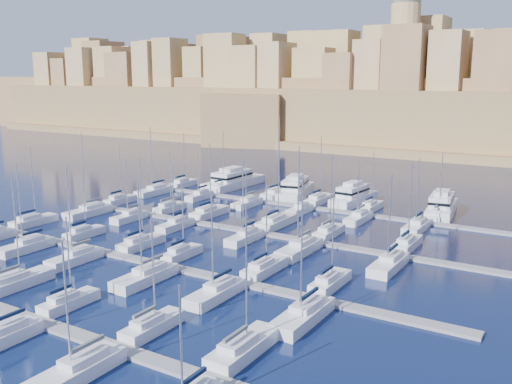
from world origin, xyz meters
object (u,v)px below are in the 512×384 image
Objects in this scene: sailboat_4 at (152,326)px; motor_yacht_c at (353,196)px; sailboat_2 at (17,282)px; motor_yacht_b at (295,188)px; motor_yacht_d at (441,206)px; motor_yacht_a at (233,180)px.

motor_yacht_c is at bearing 94.19° from sailboat_4.
motor_yacht_b is at bearing 86.40° from sailboat_2.
sailboat_2 is 0.92× the size of motor_yacht_d.
motor_yacht_c is (18.86, 68.78, 0.97)m from sailboat_2.
motor_yacht_d is at bearing -2.10° from motor_yacht_a.
sailboat_4 is at bearing -100.73° from motor_yacht_d.
motor_yacht_a is (-13.62, 71.11, 0.97)m from sailboat_2.
motor_yacht_a is 1.31× the size of motor_yacht_c.
motor_yacht_d is at bearing -0.85° from motor_yacht_b.
sailboat_2 is at bearing -79.16° from motor_yacht_a.
sailboat_4 is at bearing -1.81° from sailboat_2.
motor_yacht_b is (18.01, -1.37, 0.00)m from motor_yacht_a.
sailboat_2 reaches higher than motor_yacht_b.
sailboat_4 is at bearing -85.81° from motor_yacht_c.
motor_yacht_c is (32.48, -2.33, 0.00)m from motor_yacht_a.
sailboat_4 is 73.16m from motor_yacht_b.
motor_yacht_b is 14.50m from motor_yacht_c.
motor_yacht_d is (13.27, 70.01, 0.99)m from sailboat_4.
motor_yacht_b is (4.39, 69.74, 0.97)m from sailboat_2.
sailboat_2 is 0.99× the size of motor_yacht_c.
motor_yacht_d is at bearing 61.75° from sailboat_2.
motor_yacht_b is 1.08× the size of motor_yacht_d.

